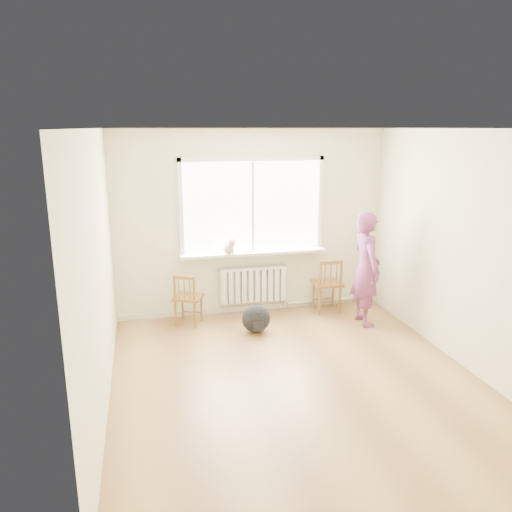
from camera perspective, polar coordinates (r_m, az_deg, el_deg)
floor at (r=5.70m, az=4.66°, el=-13.94°), size 4.50×4.50×0.00m
ceiling at (r=5.02m, az=5.30°, el=14.32°), size 4.50×4.50×0.00m
back_wall at (r=7.32m, az=-0.46°, el=3.78°), size 4.00×0.01×2.70m
window at (r=7.24m, az=-0.42°, el=6.18°), size 2.12×0.05×1.42m
windowsill at (r=7.30m, az=-0.27°, el=0.39°), size 2.15×0.22×0.04m
radiator at (r=7.45m, az=-0.29°, el=-3.24°), size 1.00×0.12×0.55m
heating_pipe at (r=7.95m, az=8.51°, el=-4.98°), size 1.40×0.04×0.04m
baseboard at (r=7.65m, az=-0.42°, el=-5.92°), size 4.00×0.03×0.08m
chair_left at (r=7.05m, az=-7.87°, el=-4.94°), size 0.49×0.48×0.75m
chair_right at (r=7.53m, az=8.22°, el=-3.34°), size 0.43×0.41×0.84m
person at (r=7.11m, az=12.47°, el=-1.46°), size 0.39×0.59×1.60m
cat at (r=7.12m, az=-3.13°, el=1.04°), size 0.23×0.38×0.26m
backpack at (r=6.81m, az=0.02°, el=-7.19°), size 0.45×0.38×0.39m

